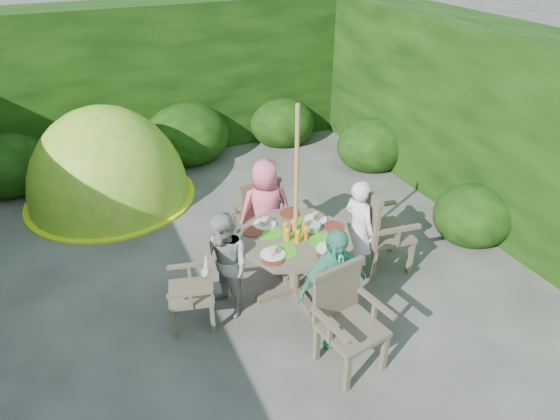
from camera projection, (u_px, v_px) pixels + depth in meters
name	position (u px, v px, depth m)	size (l,w,h in m)	color
ground	(215.00, 274.00, 5.94)	(60.00, 60.00, 0.00)	#413F3A
hedge_enclosure	(177.00, 137.00, 6.35)	(9.00, 9.00, 2.50)	black
patio_table	(296.00, 245.00, 5.37)	(1.28, 1.28, 0.88)	#494030
parasol_pole	(296.00, 207.00, 5.12)	(0.04, 0.04, 2.20)	olive
garden_chair_right	(379.00, 228.00, 5.80)	(0.62, 0.68, 1.03)	#494030
garden_chair_left	(198.00, 287.00, 5.04)	(0.55, 0.59, 0.84)	#494030
garden_chair_back	(257.00, 209.00, 6.29)	(0.55, 0.49, 0.91)	#494030
garden_chair_front	(346.00, 318.00, 4.56)	(0.65, 0.60, 0.96)	#494030
child_right	(358.00, 229.00, 5.66)	(0.45, 0.29, 1.22)	white
child_left	(225.00, 266.00, 5.09)	(0.58, 0.45, 1.19)	#A5A49F
child_back	(266.00, 209.00, 5.98)	(0.63, 0.41, 1.28)	#F56588
child_front	(332.00, 287.00, 4.73)	(0.75, 0.31, 1.29)	#48A988
dome_tent	(113.00, 199.00, 7.51)	(2.73, 2.73, 2.83)	#62BD24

